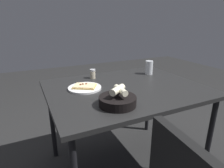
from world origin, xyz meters
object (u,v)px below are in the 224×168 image
at_px(pizza_plate, 85,87).
at_px(beer_glass, 149,68).
at_px(dining_table, 125,94).
at_px(pepper_shaker, 93,74).
at_px(bread_basket, 118,100).

xyz_separation_m(pizza_plate, beer_glass, (-0.13, 0.68, 0.05)).
distance_m(dining_table, pizza_plate, 0.32).
bearing_deg(pepper_shaker, pizza_plate, -32.85).
xyz_separation_m(pizza_plate, bread_basket, (0.36, 0.09, 0.02)).
distance_m(bread_basket, pepper_shaker, 0.60).
relative_size(dining_table, pizza_plate, 4.72).
relative_size(bread_basket, pepper_shaker, 2.81).
distance_m(bread_basket, beer_glass, 0.77).
xyz_separation_m(dining_table, beer_glass, (-0.22, 0.38, 0.12)).
relative_size(dining_table, beer_glass, 9.24).
bearing_deg(bread_basket, dining_table, 142.48).
distance_m(pizza_plate, bread_basket, 0.38).
bearing_deg(beer_glass, bread_basket, -49.97).
xyz_separation_m(bread_basket, pepper_shaker, (-0.59, 0.05, 0.00)).
bearing_deg(bread_basket, pizza_plate, -165.59).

